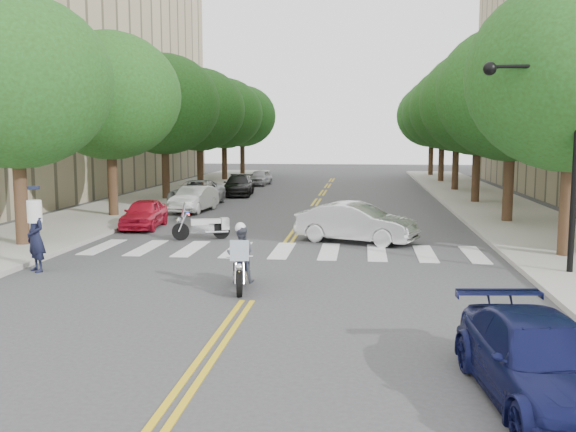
% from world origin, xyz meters
% --- Properties ---
extents(ground, '(140.00, 140.00, 0.00)m').
position_xyz_m(ground, '(0.00, 0.00, 0.00)').
color(ground, '#38383A').
rests_on(ground, ground).
extents(sidewalk_left, '(5.00, 60.00, 0.15)m').
position_xyz_m(sidewalk_left, '(-9.50, 22.00, 0.07)').
color(sidewalk_left, '#9E9991').
rests_on(sidewalk_left, ground).
extents(sidewalk_right, '(5.00, 60.00, 0.15)m').
position_xyz_m(sidewalk_right, '(9.50, 22.00, 0.07)').
color(sidewalk_right, '#9E9991').
rests_on(sidewalk_right, ground).
extents(tree_l_0, '(6.40, 6.40, 8.45)m').
position_xyz_m(tree_l_0, '(-8.80, 6.00, 5.55)').
color(tree_l_0, '#382316').
rests_on(tree_l_0, ground).
extents(tree_l_1, '(6.40, 6.40, 8.45)m').
position_xyz_m(tree_l_1, '(-8.80, 14.00, 5.55)').
color(tree_l_1, '#382316').
rests_on(tree_l_1, ground).
extents(tree_l_2, '(6.40, 6.40, 8.45)m').
position_xyz_m(tree_l_2, '(-8.80, 22.00, 5.55)').
color(tree_l_2, '#382316').
rests_on(tree_l_2, ground).
extents(tree_l_3, '(6.40, 6.40, 8.45)m').
position_xyz_m(tree_l_3, '(-8.80, 30.00, 5.55)').
color(tree_l_3, '#382316').
rests_on(tree_l_3, ground).
extents(tree_l_4, '(6.40, 6.40, 8.45)m').
position_xyz_m(tree_l_4, '(-8.80, 38.00, 5.55)').
color(tree_l_4, '#382316').
rests_on(tree_l_4, ground).
extents(tree_l_5, '(6.40, 6.40, 8.45)m').
position_xyz_m(tree_l_5, '(-8.80, 46.00, 5.55)').
color(tree_l_5, '#382316').
rests_on(tree_l_5, ground).
extents(tree_r_0, '(6.40, 6.40, 8.45)m').
position_xyz_m(tree_r_0, '(8.80, 6.00, 5.55)').
color(tree_r_0, '#382316').
rests_on(tree_r_0, ground).
extents(tree_r_1, '(6.40, 6.40, 8.45)m').
position_xyz_m(tree_r_1, '(8.80, 14.00, 5.55)').
color(tree_r_1, '#382316').
rests_on(tree_r_1, ground).
extents(tree_r_2, '(6.40, 6.40, 8.45)m').
position_xyz_m(tree_r_2, '(8.80, 22.00, 5.55)').
color(tree_r_2, '#382316').
rests_on(tree_r_2, ground).
extents(tree_r_3, '(6.40, 6.40, 8.45)m').
position_xyz_m(tree_r_3, '(8.80, 30.00, 5.55)').
color(tree_r_3, '#382316').
rests_on(tree_r_3, ground).
extents(tree_r_4, '(6.40, 6.40, 8.45)m').
position_xyz_m(tree_r_4, '(8.80, 38.00, 5.55)').
color(tree_r_4, '#382316').
rests_on(tree_r_4, ground).
extents(tree_r_5, '(6.40, 6.40, 8.45)m').
position_xyz_m(tree_r_5, '(8.80, 46.00, 5.55)').
color(tree_r_5, '#382316').
rests_on(tree_r_5, ground).
extents(traffic_signal_pole, '(2.82, 0.42, 6.00)m').
position_xyz_m(traffic_signal_pole, '(7.72, 3.50, 3.72)').
color(traffic_signal_pole, black).
rests_on(traffic_signal_pole, ground).
extents(motorcycle_police, '(0.77, 2.06, 1.68)m').
position_xyz_m(motorcycle_police, '(-0.38, 1.19, 0.75)').
color(motorcycle_police, black).
rests_on(motorcycle_police, ground).
extents(motorcycle_parked, '(2.04, 1.02, 1.37)m').
position_xyz_m(motorcycle_parked, '(-3.08, 8.55, 0.48)').
color(motorcycle_parked, black).
rests_on(motorcycle_parked, ground).
extents(officer_standing, '(0.84, 0.80, 1.93)m').
position_xyz_m(officer_standing, '(-6.44, 2.50, 0.97)').
color(officer_standing, black).
rests_on(officer_standing, ground).
extents(convertible, '(4.54, 2.91, 1.41)m').
position_xyz_m(convertible, '(2.40, 8.50, 0.71)').
color(convertible, silver).
rests_on(convertible, ground).
extents(sedan_blue, '(2.16, 4.37, 1.22)m').
position_xyz_m(sedan_blue, '(5.18, -5.11, 0.61)').
color(sedan_blue, '#0F1342').
rests_on(sedan_blue, ground).
extents(parked_car_a, '(1.68, 3.61, 1.19)m').
position_xyz_m(parked_car_a, '(-6.30, 11.04, 0.60)').
color(parked_car_a, red).
rests_on(parked_car_a, ground).
extents(parked_car_b, '(1.73, 3.95, 1.26)m').
position_xyz_m(parked_car_b, '(-5.74, 16.81, 0.63)').
color(parked_car_b, white).
rests_on(parked_car_b, ground).
extents(parked_car_c, '(2.27, 4.92, 1.37)m').
position_xyz_m(parked_car_c, '(-6.30, 19.50, 0.68)').
color(parked_car_c, '#ADB0B5').
rests_on(parked_car_c, ground).
extents(parked_car_d, '(2.13, 4.49, 1.27)m').
position_xyz_m(parked_car_d, '(-5.20, 25.55, 0.63)').
color(parked_car_d, black).
rests_on(parked_car_d, ground).
extents(parked_car_e, '(1.67, 3.54, 1.17)m').
position_xyz_m(parked_car_e, '(-5.20, 34.00, 0.59)').
color(parked_car_e, '#AAAAB0').
rests_on(parked_car_e, ground).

